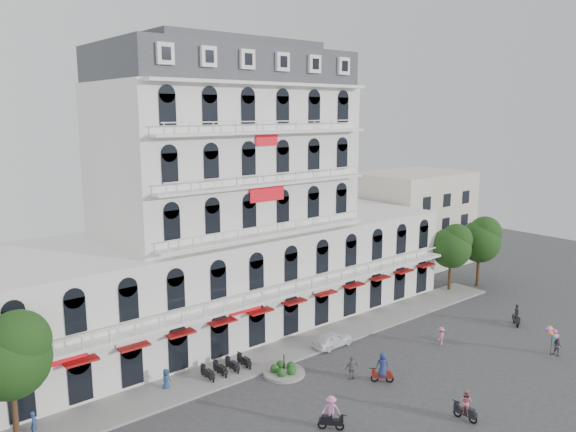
{
  "coord_description": "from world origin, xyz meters",
  "views": [
    {
      "loc": [
        -28.02,
        -24.8,
        19.67
      ],
      "look_at": [
        0.7,
        10.0,
        11.24
      ],
      "focal_mm": 35.0,
      "sensor_mm": 36.0,
      "label": 1
    }
  ],
  "objects_px": {
    "rider_southwest": "(466,405)",
    "rider_center": "(331,412)",
    "rider_east": "(383,367)",
    "parked_car": "(333,339)",
    "balloon_vendor": "(555,341)",
    "rider_northeast": "(516,315)"
  },
  "relations": [
    {
      "from": "rider_southwest",
      "to": "rider_center",
      "type": "relative_size",
      "value": 0.93
    },
    {
      "from": "rider_southwest",
      "to": "rider_east",
      "type": "xyz_separation_m",
      "value": [
        -0.19,
        6.86,
        0.1
      ]
    },
    {
      "from": "parked_car",
      "to": "balloon_vendor",
      "type": "relative_size",
      "value": 1.56
    },
    {
      "from": "rider_southwest",
      "to": "rider_center",
      "type": "distance_m",
      "value": 8.84
    },
    {
      "from": "rider_southwest",
      "to": "rider_northeast",
      "type": "xyz_separation_m",
      "value": [
        18.01,
        6.37,
        -0.06
      ]
    },
    {
      "from": "rider_east",
      "to": "balloon_vendor",
      "type": "relative_size",
      "value": 0.95
    },
    {
      "from": "rider_southwest",
      "to": "balloon_vendor",
      "type": "height_order",
      "value": "balloon_vendor"
    },
    {
      "from": "parked_car",
      "to": "rider_center",
      "type": "bearing_deg",
      "value": 135.09
    },
    {
      "from": "rider_southwest",
      "to": "rider_northeast",
      "type": "relative_size",
      "value": 1.02
    },
    {
      "from": "rider_center",
      "to": "parked_car",
      "type": "bearing_deg",
      "value": 93.23
    },
    {
      "from": "parked_car",
      "to": "rider_northeast",
      "type": "height_order",
      "value": "rider_northeast"
    },
    {
      "from": "rider_center",
      "to": "balloon_vendor",
      "type": "height_order",
      "value": "balloon_vendor"
    },
    {
      "from": "parked_car",
      "to": "rider_northeast",
      "type": "xyz_separation_m",
      "value": [
        16.6,
        -7.4,
        0.37
      ]
    },
    {
      "from": "rider_northeast",
      "to": "rider_center",
      "type": "height_order",
      "value": "rider_center"
    },
    {
      "from": "balloon_vendor",
      "to": "rider_center",
      "type": "bearing_deg",
      "value": 170.09
    },
    {
      "from": "rider_southwest",
      "to": "rider_northeast",
      "type": "height_order",
      "value": "rider_southwest"
    },
    {
      "from": "rider_east",
      "to": "rider_center",
      "type": "xyz_separation_m",
      "value": [
        -7.29,
        -2.14,
        0.04
      ]
    },
    {
      "from": "rider_east",
      "to": "balloon_vendor",
      "type": "xyz_separation_m",
      "value": [
        14.34,
        -5.92,
        0.1
      ]
    },
    {
      "from": "rider_east",
      "to": "rider_northeast",
      "type": "distance_m",
      "value": 18.21
    },
    {
      "from": "rider_southwest",
      "to": "balloon_vendor",
      "type": "xyz_separation_m",
      "value": [
        14.15,
        0.94,
        0.2
      ]
    },
    {
      "from": "rider_southwest",
      "to": "rider_center",
      "type": "bearing_deg",
      "value": 53.31
    },
    {
      "from": "parked_car",
      "to": "rider_southwest",
      "type": "xyz_separation_m",
      "value": [
        -1.4,
        -13.77,
        0.43
      ]
    }
  ]
}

